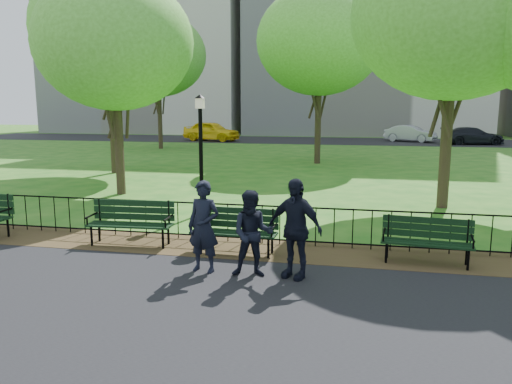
% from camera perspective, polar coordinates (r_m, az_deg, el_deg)
% --- Properties ---
extents(ground, '(120.00, 120.00, 0.00)m').
position_cam_1_polar(ground, '(9.43, -0.47, -9.29)').
color(ground, '#23651A').
extents(asphalt_path, '(60.00, 9.20, 0.01)m').
position_cam_1_polar(asphalt_path, '(6.43, -7.34, -19.00)').
color(asphalt_path, black).
rests_on(asphalt_path, ground).
extents(dirt_strip, '(60.00, 1.60, 0.01)m').
position_cam_1_polar(dirt_strip, '(10.82, 1.24, -6.65)').
color(dirt_strip, '#3D3019').
rests_on(dirt_strip, ground).
extents(far_street, '(70.00, 9.00, 0.01)m').
position_cam_1_polar(far_street, '(43.84, 9.40, 5.79)').
color(far_street, black).
rests_on(far_street, ground).
extents(iron_fence, '(24.06, 0.06, 1.00)m').
position_cam_1_polar(iron_fence, '(11.17, 1.72, -3.54)').
color(iron_fence, black).
rests_on(iron_fence, ground).
extents(apartment_west, '(22.00, 15.00, 26.00)m').
position_cam_1_polar(apartment_west, '(62.32, -11.48, 18.93)').
color(apartment_west, silver).
rests_on(apartment_west, ground).
extents(park_bench_main, '(1.84, 0.63, 1.03)m').
position_cam_1_polar(park_bench_main, '(10.54, -4.29, -3.55)').
color(park_bench_main, black).
rests_on(park_bench_main, ground).
extents(park_bench_left_a, '(1.92, 0.70, 1.07)m').
position_cam_1_polar(park_bench_left_a, '(11.50, -14.05, -2.86)').
color(park_bench_left_a, black).
rests_on(park_bench_left_a, ground).
extents(park_bench_right_a, '(1.77, 0.71, 0.98)m').
position_cam_1_polar(park_bench_right_a, '(10.41, 18.96, -4.75)').
color(park_bench_right_a, black).
rests_on(park_bench_right_a, ground).
extents(lamppost, '(0.30, 0.30, 3.39)m').
position_cam_1_polar(lamppost, '(14.16, -6.32, 4.80)').
color(lamppost, black).
rests_on(lamppost, ground).
extents(tree_near_w, '(5.31, 5.31, 7.40)m').
position_cam_1_polar(tree_near_w, '(18.04, -15.89, 16.06)').
color(tree_near_w, '#2D2116').
rests_on(tree_near_w, ground).
extents(tree_near_e, '(5.89, 5.89, 8.20)m').
position_cam_1_polar(tree_near_e, '(16.21, 21.75, 18.47)').
color(tree_near_e, '#2D2116').
rests_on(tree_near_e, ground).
extents(tree_mid_w, '(6.62, 6.62, 9.23)m').
position_cam_1_polar(tree_mid_w, '(23.95, -16.54, 17.50)').
color(tree_mid_w, '#2D2116').
rests_on(tree_mid_w, ground).
extents(tree_far_c, '(6.51, 6.51, 9.08)m').
position_cam_1_polar(tree_far_c, '(26.90, 7.29, 16.72)').
color(tree_far_c, '#2D2116').
rests_on(tree_far_c, ground).
extents(tree_far_w, '(6.67, 6.67, 9.29)m').
position_cam_1_polar(tree_far_w, '(36.30, -11.16, 15.08)').
color(tree_far_w, '#2D2116').
rests_on(tree_far_w, ground).
extents(person_left, '(0.69, 0.51, 1.72)m').
position_cam_1_polar(person_left, '(9.33, -5.99, -3.95)').
color(person_left, black).
rests_on(person_left, asphalt_path).
extents(person_mid, '(0.82, 0.51, 1.59)m').
position_cam_1_polar(person_mid, '(9.04, -0.40, -4.79)').
color(person_mid, black).
rests_on(person_mid, asphalt_path).
extents(person_right, '(1.15, 0.80, 1.82)m').
position_cam_1_polar(person_right, '(8.98, 4.45, -4.16)').
color(person_right, black).
rests_on(person_right, asphalt_path).
extents(taxi, '(5.26, 3.09, 1.68)m').
position_cam_1_polar(taxi, '(43.32, -5.12, 6.96)').
color(taxi, yellow).
rests_on(taxi, far_street).
extents(sedan_silver, '(4.40, 3.06, 1.37)m').
position_cam_1_polar(sedan_silver, '(44.02, 17.23, 6.40)').
color(sedan_silver, '#A8ACB0').
rests_on(sedan_silver, far_street).
extents(sedan_dark, '(4.84, 2.52, 1.34)m').
position_cam_1_polar(sedan_dark, '(42.73, 23.54, 5.90)').
color(sedan_dark, black).
rests_on(sedan_dark, far_street).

